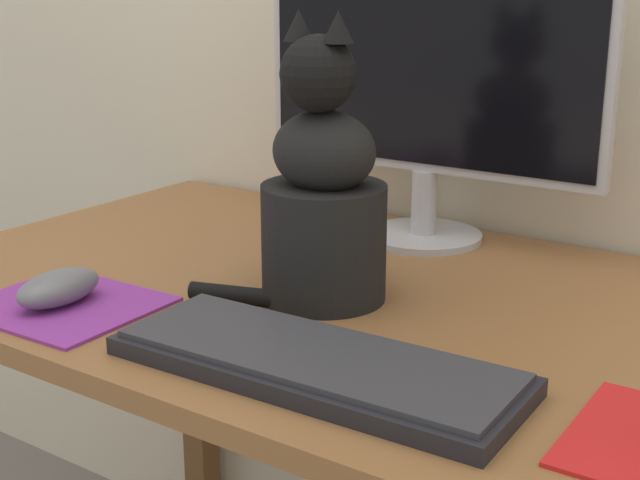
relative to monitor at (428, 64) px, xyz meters
name	(u,v)px	position (x,y,z in m)	size (l,w,h in m)	color
desk	(378,380)	(0.07, -0.24, -0.36)	(1.23, 0.68, 0.74)	brown
monitor	(428,64)	(0.00, 0.00, 0.00)	(0.52, 0.17, 0.45)	#B2B2B7
keyboard	(315,363)	(0.13, -0.46, -0.24)	(0.41, 0.16, 0.02)	black
mousepad_left	(65,305)	(-0.21, -0.47, -0.25)	(0.21, 0.18, 0.00)	purple
computer_mouse_left	(59,288)	(-0.22, -0.48, -0.23)	(0.06, 0.11, 0.04)	slate
cat	(322,197)	(0.02, -0.28, -0.13)	(0.21, 0.18, 0.33)	black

